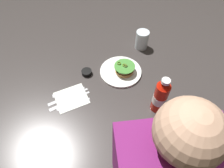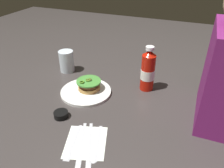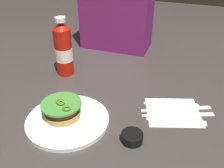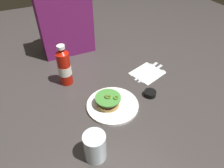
{
  "view_description": "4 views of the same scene",
  "coord_description": "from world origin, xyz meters",
  "px_view_note": "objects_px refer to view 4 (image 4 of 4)",
  "views": [
    {
      "loc": [
        0.09,
        0.71,
        0.83
      ],
      "look_at": [
        0.02,
        0.13,
        0.08
      ],
      "focal_mm": 30.15,
      "sensor_mm": 36.0,
      "label": 1
    },
    {
      "loc": [
        0.73,
        0.43,
        0.59
      ],
      "look_at": [
        -0.03,
        0.13,
        0.09
      ],
      "focal_mm": 35.37,
      "sensor_mm": 36.0,
      "label": 2
    },
    {
      "loc": [
        0.26,
        -0.51,
        0.49
      ],
      "look_at": [
        0.04,
        0.13,
        0.06
      ],
      "focal_mm": 40.13,
      "sensor_mm": 36.0,
      "label": 3
    },
    {
      "loc": [
        -0.33,
        -0.62,
        0.7
      ],
      "look_at": [
        -0.0,
        0.08,
        0.05
      ],
      "focal_mm": 32.96,
      "sensor_mm": 36.0,
      "label": 4
    }
  ],
  "objects_px": {
    "condiment_cup": "(150,93)",
    "butter_knife": "(148,69)",
    "steak_knife": "(152,71)",
    "burger_sandwich": "(108,101)",
    "dinner_plate": "(113,105)",
    "ketchup_bottle": "(64,67)",
    "napkin": "(147,73)",
    "diner_person": "(64,15)",
    "water_glass": "(95,147)",
    "fork_utensil": "(156,75)",
    "spoon_utensil": "(145,67)"
  },
  "relations": [
    {
      "from": "condiment_cup",
      "to": "fork_utensil",
      "type": "height_order",
      "value": "condiment_cup"
    },
    {
      "from": "burger_sandwich",
      "to": "steak_knife",
      "type": "distance_m",
      "value": 0.36
    },
    {
      "from": "dinner_plate",
      "to": "ketchup_bottle",
      "type": "relative_size",
      "value": 1.09
    },
    {
      "from": "fork_utensil",
      "to": "spoon_utensil",
      "type": "height_order",
      "value": "same"
    },
    {
      "from": "spoon_utensil",
      "to": "butter_knife",
      "type": "bearing_deg",
      "value": -73.81
    },
    {
      "from": "dinner_plate",
      "to": "napkin",
      "type": "height_order",
      "value": "dinner_plate"
    },
    {
      "from": "diner_person",
      "to": "water_glass",
      "type": "bearing_deg",
      "value": -98.76
    },
    {
      "from": "condiment_cup",
      "to": "steak_knife",
      "type": "xyz_separation_m",
      "value": [
        0.12,
        0.16,
        -0.01
      ]
    },
    {
      "from": "butter_knife",
      "to": "spoon_utensil",
      "type": "height_order",
      "value": "same"
    },
    {
      "from": "napkin",
      "to": "butter_knife",
      "type": "bearing_deg",
      "value": 50.06
    },
    {
      "from": "water_glass",
      "to": "steak_knife",
      "type": "height_order",
      "value": "water_glass"
    },
    {
      "from": "napkin",
      "to": "steak_knife",
      "type": "bearing_deg",
      "value": -6.93
    },
    {
      "from": "steak_knife",
      "to": "butter_knife",
      "type": "relative_size",
      "value": 1.01
    },
    {
      "from": "burger_sandwich",
      "to": "water_glass",
      "type": "relative_size",
      "value": 0.99
    },
    {
      "from": "condiment_cup",
      "to": "butter_knife",
      "type": "bearing_deg",
      "value": 59.71
    },
    {
      "from": "dinner_plate",
      "to": "diner_person",
      "type": "xyz_separation_m",
      "value": [
        -0.04,
        0.58,
        0.23
      ]
    },
    {
      "from": "fork_utensil",
      "to": "spoon_utensil",
      "type": "bearing_deg",
      "value": 101.49
    },
    {
      "from": "napkin",
      "to": "fork_utensil",
      "type": "relative_size",
      "value": 0.92
    },
    {
      "from": "water_glass",
      "to": "condiment_cup",
      "type": "distance_m",
      "value": 0.42
    },
    {
      "from": "water_glass",
      "to": "condiment_cup",
      "type": "height_order",
      "value": "water_glass"
    },
    {
      "from": "dinner_plate",
      "to": "butter_knife",
      "type": "bearing_deg",
      "value": 29.55
    },
    {
      "from": "dinner_plate",
      "to": "spoon_utensil",
      "type": "distance_m",
      "value": 0.36
    },
    {
      "from": "ketchup_bottle",
      "to": "diner_person",
      "type": "xyz_separation_m",
      "value": [
        0.1,
        0.32,
        0.13
      ]
    },
    {
      "from": "condiment_cup",
      "to": "steak_knife",
      "type": "bearing_deg",
      "value": 53.19
    },
    {
      "from": "napkin",
      "to": "diner_person",
      "type": "xyz_separation_m",
      "value": [
        -0.33,
        0.43,
        0.23
      ]
    },
    {
      "from": "condiment_cup",
      "to": "diner_person",
      "type": "relative_size",
      "value": 0.11
    },
    {
      "from": "napkin",
      "to": "steak_knife",
      "type": "relative_size",
      "value": 0.76
    },
    {
      "from": "ketchup_bottle",
      "to": "fork_utensil",
      "type": "height_order",
      "value": "ketchup_bottle"
    },
    {
      "from": "steak_knife",
      "to": "napkin",
      "type": "bearing_deg",
      "value": 173.07
    },
    {
      "from": "butter_knife",
      "to": "spoon_utensil",
      "type": "bearing_deg",
      "value": 106.19
    },
    {
      "from": "ketchup_bottle",
      "to": "water_glass",
      "type": "bearing_deg",
      "value": -92.32
    },
    {
      "from": "water_glass",
      "to": "butter_knife",
      "type": "distance_m",
      "value": 0.61
    },
    {
      "from": "dinner_plate",
      "to": "napkin",
      "type": "bearing_deg",
      "value": 27.55
    },
    {
      "from": "napkin",
      "to": "spoon_utensil",
      "type": "relative_size",
      "value": 0.93
    },
    {
      "from": "burger_sandwich",
      "to": "steak_knife",
      "type": "xyz_separation_m",
      "value": [
        0.34,
        0.14,
        -0.03
      ]
    },
    {
      "from": "ketchup_bottle",
      "to": "condiment_cup",
      "type": "xyz_separation_m",
      "value": [
        0.35,
        -0.27,
        -0.09
      ]
    },
    {
      "from": "napkin",
      "to": "water_glass",
      "type": "bearing_deg",
      "value": -141.89
    },
    {
      "from": "fork_utensil",
      "to": "ketchup_bottle",
      "type": "bearing_deg",
      "value": 162.29
    },
    {
      "from": "dinner_plate",
      "to": "ketchup_bottle",
      "type": "bearing_deg",
      "value": 119.33
    },
    {
      "from": "burger_sandwich",
      "to": "condiment_cup",
      "type": "height_order",
      "value": "burger_sandwich"
    },
    {
      "from": "dinner_plate",
      "to": "water_glass",
      "type": "xyz_separation_m",
      "value": [
        -0.17,
        -0.2,
        0.05
      ]
    },
    {
      "from": "water_glass",
      "to": "burger_sandwich",
      "type": "bearing_deg",
      "value": 55.53
    },
    {
      "from": "burger_sandwich",
      "to": "steak_knife",
      "type": "height_order",
      "value": "burger_sandwich"
    },
    {
      "from": "dinner_plate",
      "to": "water_glass",
      "type": "bearing_deg",
      "value": -128.88
    },
    {
      "from": "dinner_plate",
      "to": "napkin",
      "type": "xyz_separation_m",
      "value": [
        0.29,
        0.15,
        -0.0
      ]
    },
    {
      "from": "butter_knife",
      "to": "napkin",
      "type": "bearing_deg",
      "value": -129.94
    },
    {
      "from": "dinner_plate",
      "to": "diner_person",
      "type": "bearing_deg",
      "value": 94.33
    },
    {
      "from": "fork_utensil",
      "to": "diner_person",
      "type": "relative_size",
      "value": 0.33
    },
    {
      "from": "condiment_cup",
      "to": "butter_knife",
      "type": "distance_m",
      "value": 0.21
    },
    {
      "from": "ketchup_bottle",
      "to": "spoon_utensil",
      "type": "xyz_separation_m",
      "value": [
        0.45,
        -0.06,
        -0.09
      ]
    }
  ]
}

